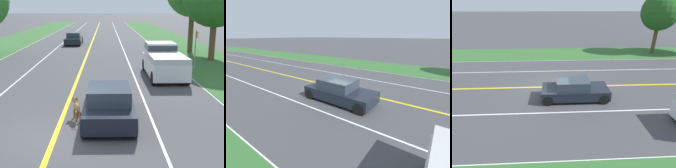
% 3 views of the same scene
% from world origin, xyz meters
% --- Properties ---
extents(ground_plane, '(400.00, 400.00, 0.00)m').
position_xyz_m(ground_plane, '(0.00, 0.00, 0.00)').
color(ground_plane, '#424244').
extents(centre_divider_line, '(0.18, 160.00, 0.01)m').
position_xyz_m(centre_divider_line, '(0.00, 0.00, 0.00)').
color(centre_divider_line, yellow).
rests_on(centre_divider_line, ground).
extents(lane_edge_line_right, '(0.14, 160.00, 0.01)m').
position_xyz_m(lane_edge_line_right, '(7.00, 0.00, 0.00)').
color(lane_edge_line_right, white).
rests_on(lane_edge_line_right, ground).
extents(lane_edge_line_left, '(0.14, 160.00, 0.01)m').
position_xyz_m(lane_edge_line_left, '(-7.00, 0.00, 0.00)').
color(lane_edge_line_left, white).
rests_on(lane_edge_line_left, ground).
extents(lane_dash_same_dir, '(0.10, 160.00, 0.01)m').
position_xyz_m(lane_dash_same_dir, '(3.50, 0.00, 0.00)').
color(lane_dash_same_dir, white).
rests_on(lane_dash_same_dir, ground).
extents(lane_dash_oncoming, '(0.10, 160.00, 0.01)m').
position_xyz_m(lane_dash_oncoming, '(-3.50, 0.00, 0.00)').
color(lane_dash_oncoming, white).
rests_on(lane_dash_oncoming, ground).
extents(grass_verge_left, '(6.00, 160.00, 0.03)m').
position_xyz_m(grass_verge_left, '(-10.00, 0.00, 0.01)').
color(grass_verge_left, '#33662D').
rests_on(grass_verge_left, ground).
extents(ego_car, '(1.89, 4.26, 1.36)m').
position_xyz_m(ego_car, '(1.83, 1.42, 0.63)').
color(ego_car, black).
rests_on(ego_car, ground).
extents(dog, '(0.44, 1.14, 0.82)m').
position_xyz_m(dog, '(0.58, 1.54, 0.52)').
color(dog, olive).
rests_on(dog, ground).
extents(roadside_tree_left_near, '(4.35, 4.35, 7.17)m').
position_xyz_m(roadside_tree_left_near, '(-9.66, 12.74, 4.96)').
color(roadside_tree_left_near, brown).
rests_on(roadside_tree_left_near, ground).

